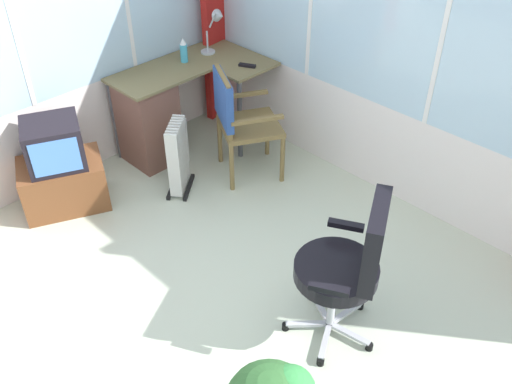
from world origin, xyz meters
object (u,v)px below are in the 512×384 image
object	(u,v)px
desk	(154,115)
space_heater	(179,155)
wooden_armchair	(235,113)
spray_bottle	(184,51)
office_chair	(351,262)
tv_on_stand	(61,170)
desk_lamp	(217,24)
tv_remote	(247,65)

from	to	relation	value
desk	space_heater	xyz separation A→B (m)	(-0.15, -0.52, -0.11)
wooden_armchair	spray_bottle	bearing A→B (deg)	82.37
wooden_armchair	office_chair	size ratio (longest dim) A/B	0.92
desk	tv_on_stand	distance (m)	0.96
desk_lamp	spray_bottle	bearing A→B (deg)	171.16
tv_remote	office_chair	world-z (taller)	office_chair
tv_on_stand	desk_lamp	bearing A→B (deg)	1.20
desk	space_heater	distance (m)	0.55
desk_lamp	tv_remote	size ratio (longest dim) A/B	2.63
office_chair	tv_on_stand	distance (m)	2.47
desk_lamp	tv_on_stand	world-z (taller)	desk_lamp
office_chair	space_heater	world-z (taller)	office_chair
desk	office_chair	distance (m)	2.48
tv_on_stand	space_heater	distance (m)	0.93
spray_bottle	wooden_armchair	xyz separation A→B (m)	(-0.10, -0.75, -0.28)
desk_lamp	wooden_armchair	xyz separation A→B (m)	(-0.45, -0.70, -0.44)
desk_lamp	office_chair	bearing A→B (deg)	-115.78
office_chair	spray_bottle	bearing A→B (deg)	71.62
wooden_armchair	desk_lamp	bearing A→B (deg)	57.22
tv_remote	spray_bottle	world-z (taller)	spray_bottle
tv_remote	wooden_armchair	xyz separation A→B (m)	(-0.42, -0.28, -0.19)
desk_lamp	office_chair	xyz separation A→B (m)	(-1.17, -2.43, -0.43)
space_heater	desk	bearing A→B (deg)	73.76
tv_on_stand	space_heater	bearing A→B (deg)	-30.30
wooden_armchair	office_chair	bearing A→B (deg)	-112.70
spray_bottle	tv_on_stand	xyz separation A→B (m)	(-1.37, -0.09, -0.55)
tv_on_stand	spray_bottle	bearing A→B (deg)	3.76
desk	tv_remote	world-z (taller)	tv_remote
tv_remote	tv_on_stand	world-z (taller)	tv_remote
spray_bottle	wooden_armchair	size ratio (longest dim) A/B	0.23
spray_bottle	space_heater	xyz separation A→B (m)	(-0.57, -0.56, -0.57)
desk_lamp	spray_bottle	xyz separation A→B (m)	(-0.35, 0.05, -0.15)
space_heater	desk_lamp	bearing A→B (deg)	28.93
tv_on_stand	tv_remote	bearing A→B (deg)	-12.51
desk_lamp	wooden_armchair	bearing A→B (deg)	-122.78
desk	tv_on_stand	xyz separation A→B (m)	(-0.96, -0.05, -0.09)
desk	office_chair	xyz separation A→B (m)	(-0.41, -2.44, 0.19)
office_chair	wooden_armchair	bearing A→B (deg)	67.30
desk_lamp	space_heater	xyz separation A→B (m)	(-0.92, -0.51, -0.72)
tv_remote	desk	bearing A→B (deg)	123.05
desk_lamp	tv_on_stand	distance (m)	1.86
tv_remote	spray_bottle	size ratio (longest dim) A/B	0.69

